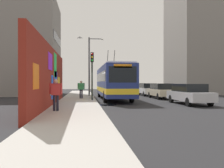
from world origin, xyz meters
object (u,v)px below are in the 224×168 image
(traffic_light, at_px, (92,68))
(street_lamp, at_px, (91,62))
(parked_car_champagne, at_px, (161,91))
(pedestrian_midblock, at_px, (81,88))
(parked_car_black, at_px, (137,88))
(parked_car_silver, at_px, (189,93))
(parked_car_white, at_px, (148,89))
(pedestrian_near_wall, at_px, (56,92))
(city_bus, at_px, (113,81))

(traffic_light, bearing_deg, street_lamp, -0.79)
(parked_car_champagne, xyz_separation_m, pedestrian_midblock, (-0.77, 8.33, 0.32))
(parked_car_black, xyz_separation_m, traffic_light, (-14.28, 7.35, 2.13))
(parked_car_champagne, distance_m, traffic_light, 8.27)
(parked_car_silver, xyz_separation_m, parked_car_champagne, (6.48, -0.00, -0.00))
(pedestrian_midblock, bearing_deg, parked_car_white, -54.14)
(parked_car_champagne, height_order, parked_car_black, same)
(parked_car_black, relative_size, street_lamp, 0.66)
(street_lamp, bearing_deg, parked_car_silver, -144.02)
(street_lamp, bearing_deg, pedestrian_midblock, 165.95)
(parked_car_black, bearing_deg, pedestrian_midblock, 145.05)
(parked_car_silver, height_order, parked_car_black, same)
(pedestrian_near_wall, distance_m, traffic_light, 8.19)
(pedestrian_midblock, bearing_deg, parked_car_champagne, -84.73)
(city_bus, relative_size, parked_car_white, 2.86)
(parked_car_champagne, xyz_separation_m, traffic_light, (-3.13, 7.35, 2.13))
(parked_car_white, distance_m, parked_car_black, 5.89)
(parked_car_champagne, xyz_separation_m, street_lamp, (3.51, 7.26, 3.18))
(city_bus, distance_m, pedestrian_midblock, 3.21)
(city_bus, xyz_separation_m, parked_car_black, (11.72, -5.20, -0.99))
(traffic_light, bearing_deg, pedestrian_midblock, 22.55)
(pedestrian_near_wall, bearing_deg, parked_car_silver, -65.75)
(pedestrian_near_wall, bearing_deg, traffic_light, -16.24)
(parked_car_black, bearing_deg, pedestrian_near_wall, 156.41)
(parked_car_black, height_order, traffic_light, traffic_light)
(parked_car_champagne, xyz_separation_m, parked_car_black, (11.15, 0.00, -0.00))
(street_lamp, bearing_deg, parked_car_champagne, -115.84)
(pedestrian_near_wall, bearing_deg, parked_car_white, -30.84)
(parked_car_champagne, bearing_deg, traffic_light, 113.06)
(parked_car_champagne, distance_m, street_lamp, 8.67)
(parked_car_black, relative_size, pedestrian_near_wall, 2.58)
(city_bus, height_order, pedestrian_midblock, city_bus)
(parked_car_champagne, bearing_deg, parked_car_white, 0.00)
(city_bus, xyz_separation_m, parked_car_silver, (-5.91, -5.20, -0.99))
(city_bus, bearing_deg, pedestrian_near_wall, 156.79)
(parked_car_white, height_order, pedestrian_midblock, pedestrian_midblock)
(parked_car_black, bearing_deg, city_bus, 156.08)
(parked_car_champagne, bearing_deg, street_lamp, 64.16)
(parked_car_silver, height_order, parked_car_champagne, same)
(pedestrian_near_wall, bearing_deg, street_lamp, -9.23)
(parked_car_white, xyz_separation_m, street_lamp, (-1.74, 7.26, 3.18))
(parked_car_white, height_order, street_lamp, street_lamp)
(parked_car_black, xyz_separation_m, street_lamp, (-7.63, 7.26, 3.18))
(pedestrian_midblock, height_order, traffic_light, traffic_light)
(parked_car_champagne, height_order, traffic_light, traffic_light)
(parked_car_champagne, distance_m, parked_car_white, 5.25)
(city_bus, bearing_deg, parked_car_champagne, -83.69)
(city_bus, height_order, parked_car_silver, city_bus)
(parked_car_champagne, distance_m, pedestrian_midblock, 8.37)
(city_bus, height_order, parked_car_champagne, city_bus)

